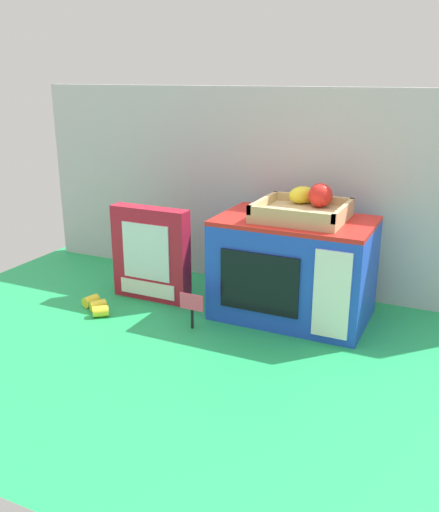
{
  "coord_description": "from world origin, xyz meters",
  "views": [
    {
      "loc": [
        0.61,
        -1.37,
        0.66
      ],
      "look_at": [
        -0.04,
        0.02,
        0.16
      ],
      "focal_mm": 38.89,
      "sensor_mm": 36.0,
      "label": 1
    }
  ],
  "objects_px": {
    "loose_toy_banana": "(97,306)",
    "price_sign": "(192,306)",
    "food_groups_crate": "(305,209)",
    "toy_microwave": "(293,268)",
    "cookie_set_box": "(151,254)"
  },
  "relations": [
    {
      "from": "toy_microwave",
      "to": "cookie_set_box",
      "type": "xyz_separation_m",
      "value": [
        -0.43,
        -0.06,
        0.0
      ]
    },
    {
      "from": "cookie_set_box",
      "to": "price_sign",
      "type": "relative_size",
      "value": 2.86
    },
    {
      "from": "loose_toy_banana",
      "to": "food_groups_crate",
      "type": "bearing_deg",
      "value": 23.65
    },
    {
      "from": "food_groups_crate",
      "to": "cookie_set_box",
      "type": "xyz_separation_m",
      "value": [
        -0.45,
        -0.08,
        -0.17
      ]
    },
    {
      "from": "toy_microwave",
      "to": "food_groups_crate",
      "type": "height_order",
      "value": "food_groups_crate"
    },
    {
      "from": "food_groups_crate",
      "to": "loose_toy_banana",
      "type": "bearing_deg",
      "value": -156.35
    },
    {
      "from": "toy_microwave",
      "to": "price_sign",
      "type": "distance_m",
      "value": 0.3
    },
    {
      "from": "cookie_set_box",
      "to": "price_sign",
      "type": "height_order",
      "value": "cookie_set_box"
    },
    {
      "from": "food_groups_crate",
      "to": "loose_toy_banana",
      "type": "distance_m",
      "value": 0.66
    },
    {
      "from": "price_sign",
      "to": "food_groups_crate",
      "type": "bearing_deg",
      "value": 43.22
    },
    {
      "from": "price_sign",
      "to": "cookie_set_box",
      "type": "bearing_deg",
      "value": 146.91
    },
    {
      "from": "cookie_set_box",
      "to": "loose_toy_banana",
      "type": "xyz_separation_m",
      "value": [
        -0.1,
        -0.15,
        -0.13
      ]
    },
    {
      "from": "toy_microwave",
      "to": "loose_toy_banana",
      "type": "bearing_deg",
      "value": -157.77
    },
    {
      "from": "loose_toy_banana",
      "to": "price_sign",
      "type": "bearing_deg",
      "value": 3.02
    },
    {
      "from": "toy_microwave",
      "to": "loose_toy_banana",
      "type": "xyz_separation_m",
      "value": [
        -0.52,
        -0.21,
        -0.13
      ]
    }
  ]
}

